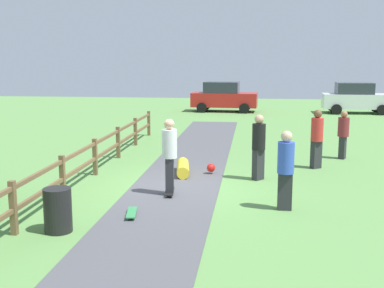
# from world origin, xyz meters

# --- Properties ---
(ground_plane) EXTENTS (60.00, 60.00, 0.00)m
(ground_plane) POSITION_xyz_m (0.00, 0.00, 0.00)
(ground_plane) COLOR #60934C
(asphalt_path) EXTENTS (2.40, 28.00, 0.02)m
(asphalt_path) POSITION_xyz_m (0.00, 0.00, 0.01)
(asphalt_path) COLOR #515156
(asphalt_path) RESTS_ON ground_plane
(wooden_fence) EXTENTS (0.12, 18.12, 1.10)m
(wooden_fence) POSITION_xyz_m (-2.60, 0.00, 0.67)
(wooden_fence) COLOR brown
(wooden_fence) RESTS_ON ground_plane
(trash_bin) EXTENTS (0.56, 0.56, 0.90)m
(trash_bin) POSITION_xyz_m (-1.80, -3.58, 0.45)
(trash_bin) COLOR black
(trash_bin) RESTS_ON ground_plane
(skater_riding) EXTENTS (0.42, 0.82, 1.94)m
(skater_riding) POSITION_xyz_m (-0.02, -0.63, 1.11)
(skater_riding) COLOR black
(skater_riding) RESTS_ON asphalt_path
(skater_fallen) EXTENTS (1.25, 1.48, 0.36)m
(skater_fallen) POSITION_xyz_m (0.06, 1.67, 0.20)
(skater_fallen) COLOR yellow
(skater_fallen) RESTS_ON asphalt_path
(skateboard_loose) EXTENTS (0.33, 0.82, 0.08)m
(skateboard_loose) POSITION_xyz_m (-0.57, -2.45, 0.09)
(skateboard_loose) COLOR #338C4C
(skateboard_loose) RESTS_ON asphalt_path
(bystander_blue) EXTENTS (0.39, 0.39, 1.84)m
(bystander_blue) POSITION_xyz_m (2.81, -1.53, 1.03)
(bystander_blue) COLOR #2D2D33
(bystander_blue) RESTS_ON ground_plane
(bystander_red) EXTENTS (0.53, 0.53, 1.87)m
(bystander_red) POSITION_xyz_m (4.05, 3.03, 1.04)
(bystander_red) COLOR #2D2D33
(bystander_red) RESTS_ON ground_plane
(bystander_maroon) EXTENTS (0.50, 0.50, 1.67)m
(bystander_maroon) POSITION_xyz_m (5.15, 4.70, 0.92)
(bystander_maroon) COLOR #2D2D33
(bystander_maroon) RESTS_ON ground_plane
(bystander_black) EXTENTS (0.54, 0.54, 1.88)m
(bystander_black) POSITION_xyz_m (2.22, 1.28, 1.05)
(bystander_black) COLOR #2D2D33
(bystander_black) RESTS_ON ground_plane
(parked_car_red) EXTENTS (4.29, 2.18, 1.92)m
(parked_car_red) POSITION_xyz_m (0.14, 19.42, 0.96)
(parked_car_red) COLOR red
(parked_car_red) RESTS_ON ground_plane
(parked_car_white) EXTENTS (4.23, 2.05, 1.92)m
(parked_car_white) POSITION_xyz_m (8.43, 19.42, 0.96)
(parked_car_white) COLOR silver
(parked_car_white) RESTS_ON ground_plane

